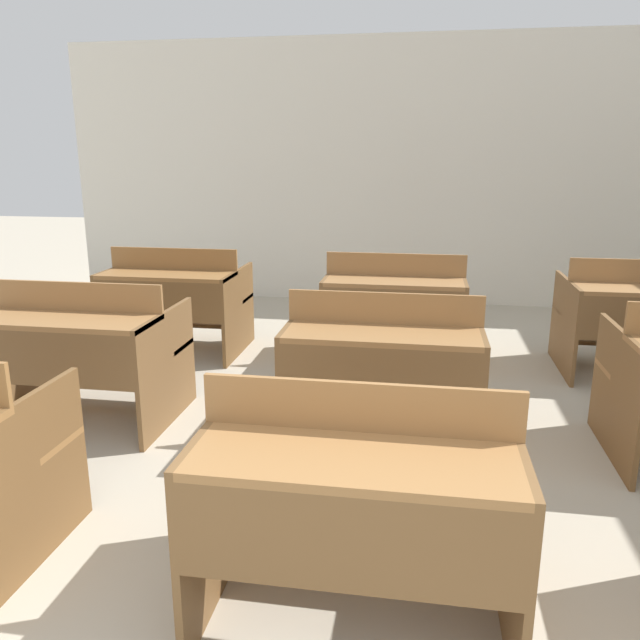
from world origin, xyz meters
name	(u,v)px	position (x,y,z in m)	size (l,w,h in m)	color
wall_back	(393,174)	(0.00, 6.32, 1.41)	(7.29, 0.06, 2.81)	white
bench_front_center	(358,495)	(0.16, 1.29, 0.46)	(1.07, 0.83, 0.87)	brown
bench_second_left	(82,349)	(-1.67, 2.70, 0.46)	(1.07, 0.83, 0.87)	brown
bench_second_center	(383,365)	(0.15, 2.70, 0.46)	(1.07, 0.83, 0.87)	brown
bench_third_left	(176,298)	(-1.65, 4.13, 0.46)	(1.07, 0.83, 0.87)	brown
bench_third_center	(394,306)	(0.15, 4.14, 0.46)	(1.07, 0.83, 0.87)	brown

